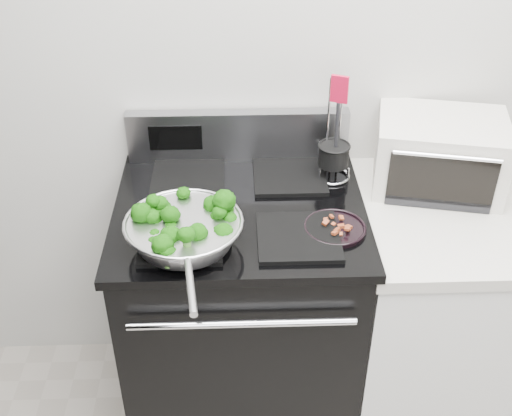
{
  "coord_description": "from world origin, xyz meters",
  "views": [
    {
      "loc": [
        -0.31,
        -0.25,
        2.09
      ],
      "look_at": [
        -0.25,
        1.36,
        0.98
      ],
      "focal_mm": 45.0,
      "sensor_mm": 36.0,
      "label": 1
    }
  ],
  "objects_px": {
    "bacon_plate": "(335,225)",
    "utensil_holder": "(333,160)",
    "skillet": "(184,230)",
    "gas_range": "(241,314)",
    "toaster_oven": "(439,153)"
  },
  "relations": [
    {
      "from": "gas_range",
      "to": "bacon_plate",
      "type": "distance_m",
      "value": 0.57
    },
    {
      "from": "gas_range",
      "to": "skillet",
      "type": "xyz_separation_m",
      "value": [
        -0.16,
        -0.19,
        0.52
      ]
    },
    {
      "from": "gas_range",
      "to": "toaster_oven",
      "type": "bearing_deg",
      "value": 13.48
    },
    {
      "from": "gas_range",
      "to": "bacon_plate",
      "type": "bearing_deg",
      "value": -25.28
    },
    {
      "from": "gas_range",
      "to": "skillet",
      "type": "height_order",
      "value": "gas_range"
    },
    {
      "from": "skillet",
      "to": "utensil_holder",
      "type": "relative_size",
      "value": 1.46
    },
    {
      "from": "gas_range",
      "to": "toaster_oven",
      "type": "xyz_separation_m",
      "value": [
        0.66,
        0.16,
        0.55
      ]
    },
    {
      "from": "utensil_holder",
      "to": "toaster_oven",
      "type": "xyz_separation_m",
      "value": [
        0.35,
        -0.0,
        0.02
      ]
    },
    {
      "from": "skillet",
      "to": "utensil_holder",
      "type": "height_order",
      "value": "utensil_holder"
    },
    {
      "from": "utensil_holder",
      "to": "gas_range",
      "type": "bearing_deg",
      "value": -129.67
    },
    {
      "from": "gas_range",
      "to": "utensil_holder",
      "type": "xyz_separation_m",
      "value": [
        0.31,
        0.16,
        0.53
      ]
    },
    {
      "from": "skillet",
      "to": "toaster_oven",
      "type": "bearing_deg",
      "value": 16.06
    },
    {
      "from": "bacon_plate",
      "to": "utensil_holder",
      "type": "relative_size",
      "value": 0.5
    },
    {
      "from": "gas_range",
      "to": "utensil_holder",
      "type": "height_order",
      "value": "utensil_holder"
    },
    {
      "from": "bacon_plate",
      "to": "utensil_holder",
      "type": "distance_m",
      "value": 0.3
    }
  ]
}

